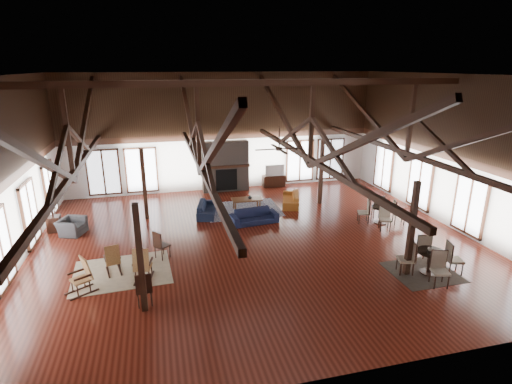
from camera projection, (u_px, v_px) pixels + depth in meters
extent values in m
plane|color=#5C1E13|center=(257.00, 242.00, 14.95)|extent=(16.00, 16.00, 0.00)
cube|color=black|center=(257.00, 75.00, 13.13)|extent=(16.00, 14.00, 0.02)
cube|color=white|center=(223.00, 133.00, 20.50)|extent=(16.00, 0.02, 6.00)
cube|color=white|center=(347.00, 248.00, 7.57)|extent=(16.00, 0.02, 6.00)
cube|color=white|center=(3.00, 179.00, 12.18)|extent=(0.02, 14.00, 6.00)
cube|color=white|center=(451.00, 152.00, 15.90)|extent=(0.02, 14.00, 6.00)
cube|color=black|center=(257.00, 83.00, 13.20)|extent=(15.60, 0.18, 0.22)
cube|color=black|center=(73.00, 173.00, 12.63)|extent=(0.16, 13.70, 0.18)
cube|color=black|center=(67.00, 130.00, 12.22)|extent=(0.14, 0.14, 2.70)
cube|color=black|center=(85.00, 120.00, 15.49)|extent=(0.15, 7.07, 3.12)
cube|color=black|center=(38.00, 159.00, 9.02)|extent=(0.15, 7.07, 3.12)
cube|color=black|center=(200.00, 166.00, 13.56)|extent=(0.16, 13.70, 0.18)
cube|color=black|center=(198.00, 126.00, 13.15)|extent=(0.14, 0.14, 2.70)
cube|color=black|center=(189.00, 117.00, 16.42)|extent=(0.15, 7.07, 3.12)
cube|color=black|center=(214.00, 151.00, 9.95)|extent=(0.15, 7.07, 3.12)
cube|color=black|center=(310.00, 159.00, 14.49)|extent=(0.16, 13.70, 0.18)
cube|color=black|center=(312.00, 122.00, 14.08)|extent=(0.14, 0.14, 2.70)
cube|color=black|center=(281.00, 114.00, 17.35)|extent=(0.15, 7.07, 3.12)
cube|color=black|center=(359.00, 143.00, 10.88)|extent=(0.15, 7.07, 3.12)
cube|color=black|center=(407.00, 154.00, 15.42)|extent=(0.16, 13.70, 0.18)
cube|color=black|center=(411.00, 118.00, 15.01)|extent=(0.14, 0.14, 2.70)
cube|color=black|center=(365.00, 112.00, 18.28)|extent=(0.15, 7.07, 3.12)
cube|color=black|center=(482.00, 137.00, 11.81)|extent=(0.15, 7.07, 3.12)
cube|color=black|center=(140.00, 259.00, 10.32)|extent=(0.16, 0.16, 3.05)
cube|color=black|center=(412.00, 229.00, 12.18)|extent=(0.16, 0.16, 3.05)
cube|color=black|center=(144.00, 184.00, 16.79)|extent=(0.16, 0.16, 3.05)
cube|color=black|center=(321.00, 172.00, 18.65)|extent=(0.16, 0.16, 3.05)
cube|color=brown|center=(225.00, 166.00, 20.72)|extent=(2.40, 0.62, 2.60)
cube|color=black|center=(226.00, 180.00, 20.63)|extent=(1.10, 0.06, 1.10)
cube|color=black|center=(226.00, 167.00, 20.45)|extent=(2.50, 0.20, 0.12)
cylinder|color=black|center=(279.00, 138.00, 12.91)|extent=(0.04, 0.04, 0.70)
cylinder|color=black|center=(279.00, 149.00, 13.02)|extent=(0.20, 0.20, 0.10)
cube|color=black|center=(292.00, 148.00, 13.12)|extent=(0.70, 0.12, 0.02)
cube|color=black|center=(275.00, 146.00, 13.43)|extent=(0.12, 0.70, 0.02)
cube|color=black|center=(266.00, 150.00, 12.91)|extent=(0.70, 0.12, 0.02)
cube|color=black|center=(283.00, 152.00, 12.60)|extent=(0.12, 0.70, 0.02)
imported|color=black|center=(254.00, 216.00, 16.64)|extent=(2.05, 0.99, 0.58)
imported|color=black|center=(207.00, 209.00, 17.59)|extent=(1.97, 1.12, 0.54)
imported|color=#A85D20|center=(291.00, 199.00, 18.86)|extent=(2.05, 1.32, 0.56)
cube|color=brown|center=(247.00, 199.00, 18.15)|extent=(1.36, 0.70, 0.06)
cube|color=brown|center=(236.00, 207.00, 17.90)|extent=(0.06, 0.06, 0.45)
cube|color=brown|center=(234.00, 204.00, 18.30)|extent=(0.06, 0.06, 0.45)
cube|color=brown|center=(260.00, 205.00, 18.16)|extent=(0.06, 0.06, 0.45)
cube|color=brown|center=(257.00, 202.00, 18.57)|extent=(0.06, 0.06, 0.45)
imported|color=#B2B2B2|center=(250.00, 197.00, 18.09)|extent=(0.21, 0.21, 0.18)
imported|color=#303033|center=(72.00, 226.00, 15.53)|extent=(1.21, 1.14, 0.63)
cube|color=black|center=(54.00, 224.00, 15.79)|extent=(0.47, 0.47, 0.63)
cylinder|color=black|center=(52.00, 212.00, 15.64)|extent=(0.08, 0.08, 0.38)
cone|color=beige|center=(51.00, 206.00, 15.56)|extent=(0.34, 0.34, 0.27)
cube|color=#9D6F3B|center=(113.00, 261.00, 12.64)|extent=(0.51, 0.50, 0.04)
cube|color=#9D6F3B|center=(113.00, 255.00, 12.39)|extent=(0.46, 0.26, 0.62)
cube|color=black|center=(108.00, 272.00, 12.67)|extent=(0.22, 0.75, 0.04)
cube|color=black|center=(120.00, 270.00, 12.83)|extent=(0.22, 0.75, 0.04)
cube|color=#9D6F3B|center=(143.00, 267.00, 12.21)|extent=(0.57, 0.55, 0.05)
cube|color=#9D6F3B|center=(141.00, 260.00, 11.90)|extent=(0.51, 0.28, 0.70)
cube|color=black|center=(138.00, 278.00, 12.32)|extent=(0.22, 0.85, 0.05)
cube|color=black|center=(151.00, 278.00, 12.34)|extent=(0.22, 0.85, 0.05)
cube|color=#9D6F3B|center=(80.00, 280.00, 11.46)|extent=(0.63, 0.64, 0.05)
cube|color=#9D6F3B|center=(86.00, 267.00, 11.51)|extent=(0.40, 0.50, 0.68)
cube|color=black|center=(85.00, 295.00, 11.45)|extent=(0.74, 0.47, 0.05)
cube|color=black|center=(79.00, 289.00, 11.72)|extent=(0.74, 0.47, 0.05)
cube|color=black|center=(162.00, 246.00, 13.56)|extent=(0.60, 0.60, 0.05)
cube|color=black|center=(157.00, 240.00, 13.33)|extent=(0.30, 0.35, 0.55)
cylinder|color=black|center=(163.00, 252.00, 13.63)|extent=(0.03, 0.03, 0.45)
cube|color=black|center=(144.00, 289.00, 10.91)|extent=(0.46, 0.46, 0.05)
cube|color=black|center=(144.00, 284.00, 10.65)|extent=(0.43, 0.07, 0.56)
cylinder|color=black|center=(145.00, 297.00, 10.98)|extent=(0.03, 0.03, 0.46)
cylinder|color=black|center=(431.00, 252.00, 12.47)|extent=(0.87, 0.87, 0.04)
cylinder|color=black|center=(430.00, 262.00, 12.58)|extent=(0.10, 0.10, 0.72)
cylinder|color=black|center=(428.00, 272.00, 12.69)|extent=(0.52, 0.52, 0.04)
cylinder|color=black|center=(382.00, 207.00, 16.49)|extent=(0.83, 0.83, 0.04)
cylinder|color=black|center=(381.00, 215.00, 16.59)|extent=(0.10, 0.10, 0.68)
cylinder|color=black|center=(380.00, 223.00, 16.69)|extent=(0.50, 0.50, 0.04)
imported|color=#B2B2B2|center=(430.00, 249.00, 12.48)|extent=(0.14, 0.14, 0.11)
imported|color=#B2B2B2|center=(381.00, 205.00, 16.55)|extent=(0.15, 0.15, 0.10)
cube|color=black|center=(274.00, 181.00, 21.71)|extent=(1.21, 0.46, 0.61)
imported|color=#B2B2B2|center=(274.00, 170.00, 21.53)|extent=(1.05, 0.15, 0.60)
cube|color=tan|center=(122.00, 272.00, 12.74)|extent=(3.11, 2.50, 0.01)
cube|color=#171943|center=(243.00, 209.00, 18.27)|extent=(3.34, 2.52, 0.01)
cube|color=black|center=(422.00, 272.00, 12.73)|extent=(2.06, 1.87, 0.01)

